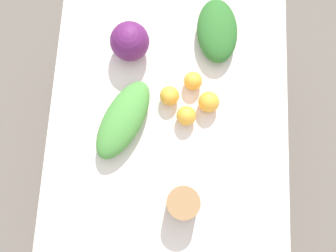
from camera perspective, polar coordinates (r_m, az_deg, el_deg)
The scene contains 10 objects.
ground_plane at distance 2.22m, azimuth 0.00°, elevation -4.53°, with size 8.00×8.00×0.00m, color #70665B.
dining_table at distance 1.56m, azimuth 0.00°, elevation -1.05°, with size 1.20×0.93×0.78m.
cabbage_purple at distance 1.50m, azimuth -5.85°, elevation 12.71°, with size 0.15×0.15×0.15m, color #601E5B.
paper_bag at distance 1.36m, azimuth 2.28°, elevation -11.68°, with size 0.12×0.12×0.12m, color #997047.
greens_bunch_scallion at distance 1.55m, azimuth 7.49°, elevation 14.21°, with size 0.28×0.16×0.09m, color #2D6B28.
greens_bunch_chard at distance 1.42m, azimuth -6.83°, elevation 0.97°, with size 0.33×0.14×0.10m, color #4C933D.
orange_0 at distance 1.47m, azimuth 3.82°, elevation 6.87°, with size 0.07×0.07×0.07m, color #F9A833.
orange_1 at distance 1.45m, azimuth 0.24°, elevation 4.63°, with size 0.08×0.08×0.08m, color #F9A833.
orange_2 at distance 1.43m, azimuth 2.80°, elevation 1.57°, with size 0.08×0.08×0.08m, color #F9A833.
orange_3 at distance 1.45m, azimuth 6.24°, elevation 3.65°, with size 0.08×0.08×0.08m, color #F9A833.
Camera 1 is at (-0.32, -0.02, 2.20)m, focal length 40.00 mm.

